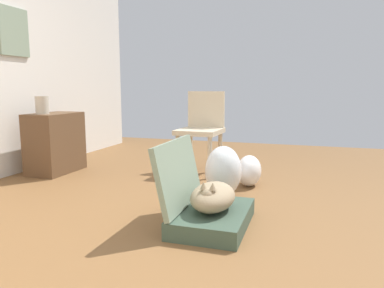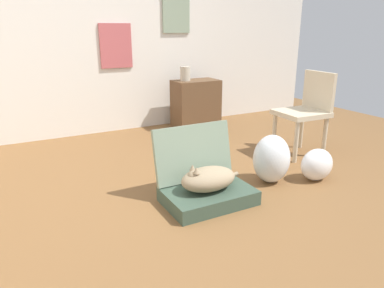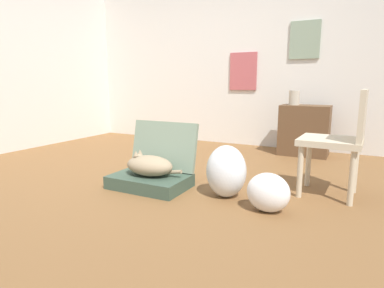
% 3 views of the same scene
% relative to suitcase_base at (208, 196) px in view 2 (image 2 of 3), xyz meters
% --- Properties ---
extents(ground_plane, '(7.68, 7.68, 0.00)m').
position_rel_suitcase_base_xyz_m(ground_plane, '(-0.11, 0.15, -0.06)').
color(ground_plane, brown).
rests_on(ground_plane, ground).
extents(wall_back, '(6.40, 0.15, 2.60)m').
position_rel_suitcase_base_xyz_m(wall_back, '(-0.11, 2.41, 1.24)').
color(wall_back, silver).
rests_on(wall_back, ground).
extents(suitcase_base, '(0.67, 0.45, 0.11)m').
position_rel_suitcase_base_xyz_m(suitcase_base, '(0.00, 0.00, 0.00)').
color(suitcase_base, '#384C3D').
rests_on(suitcase_base, ground).
extents(suitcase_lid, '(0.67, 0.13, 0.45)m').
position_rel_suitcase_base_xyz_m(suitcase_lid, '(0.00, 0.24, 0.28)').
color(suitcase_lid, gray).
rests_on(suitcase_lid, suitcase_base).
extents(cat, '(0.52, 0.28, 0.21)m').
position_rel_suitcase_base_xyz_m(cat, '(-0.01, 0.00, 0.15)').
color(cat, '#998466').
rests_on(cat, suitcase_base).
extents(plastic_bag_white, '(0.33, 0.30, 0.42)m').
position_rel_suitcase_base_xyz_m(plastic_bag_white, '(0.68, 0.09, 0.16)').
color(plastic_bag_white, silver).
rests_on(plastic_bag_white, ground).
extents(plastic_bag_clear, '(0.31, 0.22, 0.29)m').
position_rel_suitcase_base_xyz_m(plastic_bag_clear, '(1.07, -0.07, 0.09)').
color(plastic_bag_clear, white).
rests_on(plastic_bag_clear, ground).
extents(side_table, '(0.60, 0.36, 0.64)m').
position_rel_suitcase_base_xyz_m(side_table, '(0.99, 2.00, 0.26)').
color(side_table, brown).
rests_on(side_table, ground).
extents(vase_tall, '(0.13, 0.13, 0.18)m').
position_rel_suitcase_base_xyz_m(vase_tall, '(0.84, 2.02, 0.67)').
color(vase_tall, '#B7AD99').
rests_on(vase_tall, side_table).
extents(chair, '(0.49, 0.45, 0.86)m').
position_rel_suitcase_base_xyz_m(chair, '(1.48, 0.51, 0.42)').
color(chair, beige).
rests_on(chair, ground).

